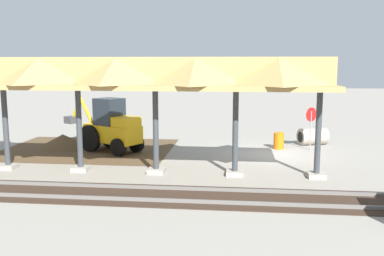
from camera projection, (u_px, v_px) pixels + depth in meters
name	position (u px, v px, depth m)	size (l,w,h in m)	color
ground_plane	(272.00, 155.00, 21.93)	(120.00, 120.00, 0.00)	gray
dirt_work_zone	(88.00, 149.00, 23.28)	(9.07, 7.00, 0.01)	brown
platform_canopy	(77.00, 75.00, 17.98)	(21.22, 3.20, 4.90)	#9E998E
rail_tracks	(289.00, 200.00, 14.62)	(60.00, 2.58, 0.15)	slate
stop_sign	(311.00, 119.00, 22.85)	(0.62, 0.49, 2.31)	gray
backhoe	(110.00, 128.00, 22.65)	(5.01, 3.60, 2.82)	#EAB214
dirt_mound	(63.00, 147.00, 23.81)	(5.59, 5.59, 1.48)	brown
concrete_pipe	(313.00, 136.00, 24.51)	(1.79, 1.40, 0.96)	#9E9384
traffic_barrel	(279.00, 141.00, 23.31)	(0.56, 0.56, 0.90)	orange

